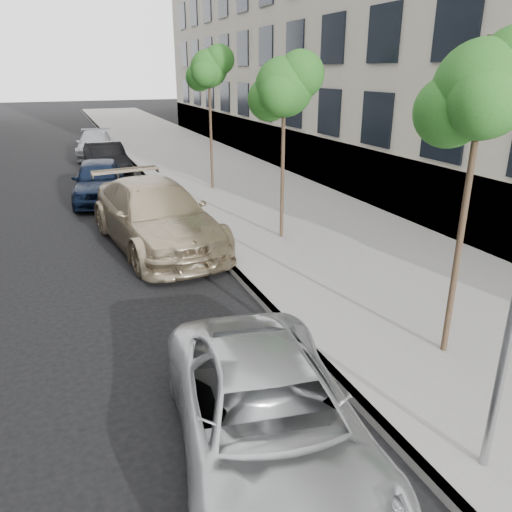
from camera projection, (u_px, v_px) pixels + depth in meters
ground at (316, 473)px, 5.95m from camera, size 160.00×160.00×0.00m
sidewalk at (182, 153)px, 28.28m from camera, size 6.40×72.00×0.14m
curb at (125, 156)px, 27.19m from camera, size 0.15×72.00×0.14m
tree_near at (484, 90)px, 6.89m from camera, size 1.72×1.52×4.97m
tree_mid at (285, 87)px, 12.59m from camera, size 1.81×1.61×4.86m
tree_far at (210, 69)px, 18.08m from camera, size 1.69×1.49×5.25m
minivan at (268, 418)px, 5.91m from camera, size 2.82×4.90×1.29m
suv at (156, 215)px, 13.34m from camera, size 3.14×6.20×1.73m
sedan_blue at (99, 180)px, 18.08m from camera, size 2.33×4.61×1.50m
sedan_black at (106, 159)px, 22.67m from camera, size 1.77×4.37×1.41m
sedan_rear at (96, 145)px, 27.10m from camera, size 2.48×4.92×1.37m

